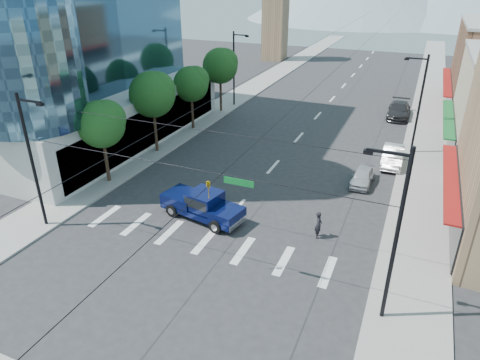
{
  "coord_description": "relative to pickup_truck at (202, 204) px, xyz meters",
  "views": [
    {
      "loc": [
        10.67,
        -18.32,
        15.26
      ],
      "look_at": [
        0.79,
        4.8,
        3.0
      ],
      "focal_mm": 32.0,
      "sensor_mm": 36.0,
      "label": 1
    }
  ],
  "objects": [
    {
      "name": "lamp_pole_ne",
      "position": [
        12.34,
        18.0,
        3.88
      ],
      "size": [
        2.0,
        0.25,
        9.0
      ],
      "color": "black",
      "rests_on": "ground"
    },
    {
      "name": "pedestrian",
      "position": [
        7.87,
        0.76,
        -0.14
      ],
      "size": [
        0.6,
        0.76,
        1.83
      ],
      "primitive_type": "imported",
      "rotation": [
        0.0,
        0.0,
        1.85
      ],
      "color": "black",
      "rests_on": "ground"
    },
    {
      "name": "parked_car_near",
      "position": [
        9.28,
        9.65,
        -0.39
      ],
      "size": [
        1.7,
        3.98,
        1.34
      ],
      "primitive_type": "imported",
      "rotation": [
        0.0,
        0.0,
        -0.03
      ],
      "color": "silver",
      "rests_on": "ground"
    },
    {
      "name": "tree_midnear",
      "position": [
        -9.39,
        9.09,
        4.54
      ],
      "size": [
        4.09,
        4.09,
        7.52
      ],
      "color": "black",
      "rests_on": "ground"
    },
    {
      "name": "parked_car_mid",
      "position": [
        11.08,
        14.6,
        -0.26
      ],
      "size": [
        1.82,
        4.9,
        1.6
      ],
      "primitive_type": "imported",
      "rotation": [
        0.0,
        0.0,
        0.03
      ],
      "color": "white",
      "rests_on": "ground"
    },
    {
      "name": "sidewalk_left",
      "position": [
        -10.32,
        36.0,
        -0.98
      ],
      "size": [
        4.0,
        120.0,
        0.15
      ],
      "primitive_type": "cube",
      "color": "gray",
      "rests_on": "ground"
    },
    {
      "name": "parked_car_far",
      "position": [
        10.41,
        29.12,
        -0.21
      ],
      "size": [
        2.49,
        5.9,
        1.7
      ],
      "primitive_type": "imported",
      "rotation": [
        0.0,
        0.0,
        0.02
      ],
      "color": "#2A292C",
      "rests_on": "ground"
    },
    {
      "name": "clock_tower",
      "position": [
        -14.82,
        58.0,
        9.59
      ],
      "size": [
        4.8,
        4.8,
        20.4
      ],
      "color": "#8C6B4C",
      "rests_on": "ground"
    },
    {
      "name": "ground",
      "position": [
        1.68,
        -4.0,
        -1.06
      ],
      "size": [
        160.0,
        160.0,
        0.0
      ],
      "primitive_type": "plane",
      "color": "#28282B",
      "rests_on": "ground"
    },
    {
      "name": "sidewalk_right",
      "position": [
        13.68,
        36.0,
        -0.98
      ],
      "size": [
        4.0,
        120.0,
        0.15
      ],
      "primitive_type": "cube",
      "color": "gray",
      "rests_on": "ground"
    },
    {
      "name": "tree_midfar",
      "position": [
        -9.39,
        16.09,
        3.94
      ],
      "size": [
        3.65,
        3.64,
        6.71
      ],
      "color": "black",
      "rests_on": "ground"
    },
    {
      "name": "tree_near",
      "position": [
        -9.39,
        2.09,
        3.94
      ],
      "size": [
        3.65,
        3.64,
        6.71
      ],
      "color": "black",
      "rests_on": "ground"
    },
    {
      "name": "pickup_truck",
      "position": [
        0.0,
        0.0,
        0.0
      ],
      "size": [
        6.28,
        3.21,
        2.03
      ],
      "rotation": [
        0.0,
        0.0,
        -0.19
      ],
      "color": "#080F3C",
      "rests_on": "ground"
    },
    {
      "name": "tree_far",
      "position": [
        -9.39,
        23.09,
        4.54
      ],
      "size": [
        4.09,
        4.09,
        7.52
      ],
      "color": "black",
      "rests_on": "ground"
    },
    {
      "name": "lamp_pole_nw",
      "position": [
        -8.99,
        26.0,
        3.88
      ],
      "size": [
        2.0,
        0.25,
        9.0
      ],
      "color": "black",
      "rests_on": "ground"
    },
    {
      "name": "signal_rig",
      "position": [
        1.87,
        -5.0,
        3.59
      ],
      "size": [
        21.8,
        0.2,
        9.0
      ],
      "color": "black",
      "rests_on": "ground"
    }
  ]
}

